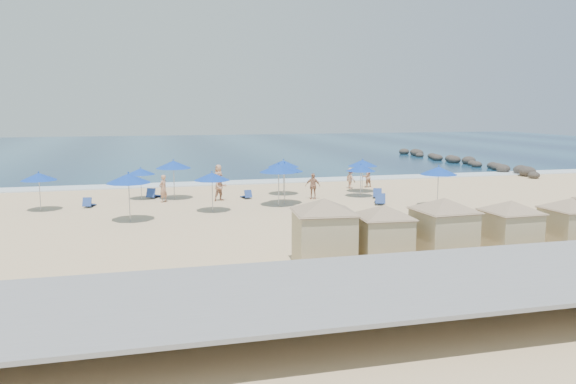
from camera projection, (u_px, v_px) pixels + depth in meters
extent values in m
plane|color=beige|center=(318.00, 218.00, 31.25)|extent=(160.00, 160.00, 0.00)
cube|color=navy|center=(207.00, 148.00, 83.88)|extent=(160.00, 80.00, 0.06)
cube|color=white|center=(261.00, 182.00, 46.08)|extent=(160.00, 2.50, 0.08)
cube|color=gray|center=(435.00, 275.00, 18.72)|extent=(160.00, 2.20, 1.10)
cube|color=gray|center=(489.00, 285.00, 15.76)|extent=(160.00, 4.00, 0.12)
ellipsoid|color=#2B2624|center=(534.00, 175.00, 48.49)|extent=(1.00, 1.00, 0.65)
ellipsoid|color=#2B2624|center=(527.00, 172.00, 50.03)|extent=(1.48, 1.48, 0.96)
ellipsoid|color=#2B2624|center=(521.00, 170.00, 51.59)|extent=(1.40, 1.40, 0.91)
ellipsoid|color=#2B2624|center=(503.00, 169.00, 52.82)|extent=(1.32, 1.32, 0.86)
ellipsoid|color=#2B2624|center=(498.00, 167.00, 54.38)|extent=(1.24, 1.24, 0.81)
ellipsoid|color=#2B2624|center=(493.00, 166.00, 55.93)|extent=(1.16, 1.16, 0.75)
ellipsoid|color=#2B2624|center=(477.00, 165.00, 57.16)|extent=(1.08, 1.08, 0.70)
ellipsoid|color=#2B2624|center=(473.00, 163.00, 58.72)|extent=(1.00, 1.00, 0.65)
ellipsoid|color=#2B2624|center=(469.00, 161.00, 60.26)|extent=(1.48, 1.48, 0.96)
ellipsoid|color=#2B2624|center=(454.00, 160.00, 61.49)|extent=(1.40, 1.40, 0.91)
ellipsoid|color=#2B2624|center=(451.00, 159.00, 63.05)|extent=(1.32, 1.32, 0.86)
ellipsoid|color=#2B2624|center=(437.00, 158.00, 64.28)|extent=(1.24, 1.24, 0.81)
ellipsoid|color=#2B2624|center=(435.00, 157.00, 65.83)|extent=(1.16, 1.16, 0.75)
ellipsoid|color=#2B2624|center=(432.00, 156.00, 67.39)|extent=(1.08, 1.08, 0.70)
ellipsoid|color=#2B2624|center=(420.00, 155.00, 68.62)|extent=(1.00, 1.00, 0.65)
ellipsoid|color=#2B2624|center=(418.00, 153.00, 70.16)|extent=(1.48, 1.48, 0.96)
ellipsoid|color=#2B2624|center=(415.00, 152.00, 71.72)|extent=(1.40, 1.40, 0.91)
ellipsoid|color=#2B2624|center=(404.00, 152.00, 72.95)|extent=(1.32, 1.32, 0.86)
cube|color=black|center=(332.00, 217.00, 29.21)|extent=(0.88, 0.88, 0.87)
cube|color=tan|center=(324.00, 240.00, 21.51)|extent=(2.32, 2.32, 2.14)
cube|color=#998064|center=(324.00, 212.00, 21.35)|extent=(2.44, 2.44, 0.09)
pyramid|color=#998064|center=(324.00, 198.00, 21.27)|extent=(4.67, 4.67, 0.53)
cube|color=tan|center=(383.00, 240.00, 21.91)|extent=(2.01, 2.01, 1.89)
cube|color=#998064|center=(384.00, 217.00, 21.77)|extent=(2.11, 2.11, 0.08)
pyramid|color=#998064|center=(384.00, 205.00, 21.70)|extent=(4.12, 4.12, 0.47)
cube|color=tan|center=(443.00, 235.00, 22.45)|extent=(2.15, 2.15, 2.04)
cube|color=#998064|center=(444.00, 210.00, 22.29)|extent=(2.25, 2.25, 0.08)
pyramid|color=#998064|center=(445.00, 198.00, 22.22)|extent=(4.46, 4.46, 0.51)
cube|color=tan|center=(510.00, 234.00, 23.00)|extent=(1.93, 1.93, 1.88)
cube|color=#998064|center=(511.00, 212.00, 22.86)|extent=(2.03, 2.03, 0.08)
pyramid|color=#998064|center=(512.00, 200.00, 22.79)|extent=(4.12, 4.12, 0.47)
cube|color=tan|center=(569.00, 231.00, 23.76)|extent=(1.94, 1.94, 1.85)
cube|color=#998064|center=(571.00, 209.00, 23.62)|extent=(2.03, 2.03, 0.07)
pyramid|color=#998064|center=(571.00, 198.00, 23.55)|extent=(4.06, 4.06, 0.46)
cylinder|color=#A5A8AD|center=(40.00, 195.00, 33.20)|extent=(0.05, 0.05, 1.88)
cone|color=#0F3AA9|center=(39.00, 177.00, 33.04)|extent=(2.08, 2.08, 0.45)
sphere|color=#0F3AA9|center=(38.00, 172.00, 33.00)|extent=(0.08, 0.08, 0.08)
cylinder|color=#A5A8AD|center=(129.00, 202.00, 30.10)|extent=(0.06, 0.06, 2.15)
cone|color=#0F3AA9|center=(128.00, 178.00, 29.91)|extent=(2.38, 2.38, 0.51)
sphere|color=#0F3AA9|center=(128.00, 172.00, 29.86)|extent=(0.09, 0.09, 0.09)
cylinder|color=#A5A8AD|center=(141.00, 187.00, 37.37)|extent=(0.05, 0.05, 1.72)
cone|color=#0F3AA9|center=(141.00, 171.00, 37.22)|extent=(1.91, 1.91, 0.41)
sphere|color=#0F3AA9|center=(140.00, 168.00, 37.18)|extent=(0.07, 0.07, 0.07)
cylinder|color=#A5A8AD|center=(212.00, 196.00, 32.89)|extent=(0.05, 0.05, 1.92)
cone|color=#0F3AA9|center=(212.00, 176.00, 32.72)|extent=(2.12, 2.12, 0.46)
sphere|color=#0F3AA9|center=(212.00, 172.00, 32.68)|extent=(0.08, 0.08, 0.08)
cylinder|color=#A5A8AD|center=(174.00, 183.00, 37.46)|extent=(0.06, 0.06, 2.13)
cone|color=#0F3AA9|center=(173.00, 164.00, 37.28)|extent=(2.36, 2.36, 0.51)
sphere|color=#0F3AA9|center=(173.00, 160.00, 37.23)|extent=(0.09, 0.09, 0.09)
cylinder|color=#A5A8AD|center=(285.00, 187.00, 35.51)|extent=(0.06, 0.06, 2.15)
cone|color=#0F3AA9|center=(285.00, 167.00, 35.32)|extent=(2.37, 2.37, 0.51)
sphere|color=#0F3AA9|center=(285.00, 162.00, 35.27)|extent=(0.09, 0.09, 0.09)
cylinder|color=#A5A8AD|center=(279.00, 189.00, 34.84)|extent=(0.06, 0.06, 2.18)
cone|color=#0F3AA9|center=(279.00, 168.00, 34.65)|extent=(2.41, 2.41, 0.52)
sphere|color=#0F3AA9|center=(279.00, 163.00, 34.60)|extent=(0.09, 0.09, 0.09)
cylinder|color=#A5A8AD|center=(283.00, 180.00, 39.37)|extent=(0.05, 0.05, 2.01)
cone|color=#0F3AA9|center=(283.00, 164.00, 39.19)|extent=(2.22, 2.22, 0.48)
sphere|color=#0F3AA9|center=(283.00, 159.00, 39.15)|extent=(0.08, 0.08, 0.08)
cylinder|color=#A5A8AD|center=(362.00, 179.00, 40.63)|extent=(0.05, 0.05, 1.94)
cone|color=#0F3AA9|center=(363.00, 163.00, 40.46)|extent=(2.14, 2.14, 0.46)
sphere|color=#0F3AA9|center=(363.00, 159.00, 40.42)|extent=(0.08, 0.08, 0.08)
cylinder|color=#A5A8AD|center=(361.00, 184.00, 38.45)|extent=(0.05, 0.05, 1.83)
cone|color=#0F3AA9|center=(361.00, 168.00, 38.28)|extent=(2.03, 2.03, 0.43)
sphere|color=#0F3AA9|center=(361.00, 164.00, 38.24)|extent=(0.08, 0.08, 0.08)
cylinder|color=#A5A8AD|center=(438.00, 190.00, 34.57)|extent=(0.05, 0.05, 2.06)
cone|color=#0F3AA9|center=(439.00, 171.00, 34.38)|extent=(2.28, 2.28, 0.49)
sphere|color=#0F3AA9|center=(439.00, 166.00, 34.34)|extent=(0.09, 0.09, 0.09)
cube|color=#284492|center=(90.00, 204.00, 34.71)|extent=(0.76, 1.21, 0.31)
cube|color=#284492|center=(87.00, 202.00, 34.21)|extent=(0.58, 0.41, 0.55)
cube|color=#284492|center=(154.00, 195.00, 38.13)|extent=(1.06, 1.39, 0.35)
cube|color=#284492|center=(151.00, 193.00, 37.58)|extent=(0.68, 0.56, 0.61)
cube|color=#284492|center=(246.00, 196.00, 37.99)|extent=(0.68, 1.13, 0.29)
cube|color=#284492|center=(248.00, 194.00, 37.56)|extent=(0.54, 0.37, 0.52)
cube|color=#284492|center=(317.00, 208.00, 33.44)|extent=(0.87, 1.21, 0.30)
cube|color=#284492|center=(322.00, 205.00, 33.04)|extent=(0.59, 0.46, 0.53)
cube|color=#284492|center=(380.00, 201.00, 35.71)|extent=(1.04, 1.45, 0.36)
cube|color=#284492|center=(380.00, 198.00, 35.13)|extent=(0.71, 0.55, 0.64)
cube|color=#284492|center=(377.00, 195.00, 38.28)|extent=(1.00, 1.34, 0.33)
cube|color=#284492|center=(377.00, 193.00, 37.75)|extent=(0.65, 0.53, 0.59)
imported|color=tan|center=(163.00, 189.00, 36.27)|extent=(0.75, 0.77, 1.78)
imported|color=tan|center=(221.00, 187.00, 36.84)|extent=(1.07, 0.94, 1.83)
imported|color=tan|center=(313.00, 186.00, 37.58)|extent=(1.10, 0.86, 1.74)
imported|color=tan|center=(351.00, 178.00, 42.36)|extent=(0.82, 1.12, 1.56)
imported|color=tan|center=(219.00, 177.00, 42.13)|extent=(0.82, 1.03, 1.84)
imported|color=tan|center=(367.00, 177.00, 43.12)|extent=(0.93, 0.81, 1.61)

